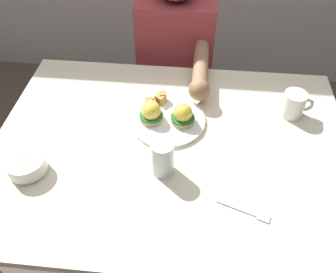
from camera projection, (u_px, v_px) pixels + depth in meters
ground_plane at (170, 249)px, 1.73m from camera, size 6.00×6.00×0.00m
dining_table at (171, 165)px, 1.27m from camera, size 1.20×0.90×0.74m
eggs_benedict_plate at (166, 116)px, 1.26m from camera, size 0.27×0.27×0.09m
fruit_bowl at (26, 165)px, 1.10m from camera, size 0.12×0.12×0.06m
coffee_mug at (294, 104)px, 1.27m from camera, size 0.11×0.08×0.09m
fork at (246, 211)px, 1.01m from camera, size 0.15×0.07×0.00m
water_glass_near at (162, 160)px, 1.08m from camera, size 0.07×0.07×0.12m
diner_person at (176, 64)px, 1.68m from camera, size 0.34×0.54×1.14m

